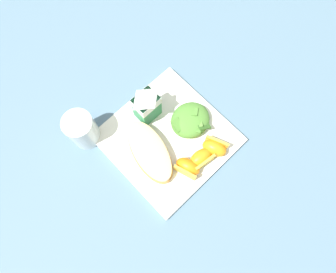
# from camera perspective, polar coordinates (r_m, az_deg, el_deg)

# --- Properties ---
(ground) EXTENTS (3.00, 3.00, 0.00)m
(ground) POSITION_cam_1_polar(r_m,az_deg,el_deg) (0.77, 0.00, -0.58)
(ground) COLOR slate
(white_plate) EXTENTS (0.28, 0.28, 0.02)m
(white_plate) POSITION_cam_1_polar(r_m,az_deg,el_deg) (0.76, 0.00, -0.41)
(white_plate) COLOR white
(white_plate) RESTS_ON ground
(cheesy_pizza_bread) EXTENTS (0.12, 0.18, 0.04)m
(cheesy_pizza_bread) POSITION_cam_1_polar(r_m,az_deg,el_deg) (0.73, -3.17, -3.12)
(cheesy_pizza_bread) COLOR #B77F42
(cheesy_pizza_bread) RESTS_ON white_plate
(green_salad_pile) EXTENTS (0.10, 0.10, 0.04)m
(green_salad_pile) POSITION_cam_1_polar(r_m,az_deg,el_deg) (0.75, 4.19, 3.06)
(green_salad_pile) COLOR #4C8433
(green_salad_pile) RESTS_ON white_plate
(milk_carton) EXTENTS (0.06, 0.05, 0.11)m
(milk_carton) POSITION_cam_1_polar(r_m,az_deg,el_deg) (0.72, -4.04, 5.96)
(milk_carton) COLOR #2D8451
(milk_carton) RESTS_ON white_plate
(orange_wedge_front) EXTENTS (0.05, 0.07, 0.04)m
(orange_wedge_front) POSITION_cam_1_polar(r_m,az_deg,el_deg) (0.72, 3.68, -5.75)
(orange_wedge_front) COLOR orange
(orange_wedge_front) RESTS_ON white_plate
(orange_wedge_middle) EXTENTS (0.06, 0.04, 0.04)m
(orange_wedge_middle) POSITION_cam_1_polar(r_m,az_deg,el_deg) (0.73, 6.17, -4.09)
(orange_wedge_middle) COLOR orange
(orange_wedge_middle) RESTS_ON white_plate
(orange_wedge_rear) EXTENTS (0.06, 0.07, 0.04)m
(orange_wedge_rear) POSITION_cam_1_polar(r_m,az_deg,el_deg) (0.74, 8.69, -2.06)
(orange_wedge_rear) COLOR orange
(orange_wedge_rear) RESTS_ON white_plate
(drinking_clear_cup) EXTENTS (0.07, 0.07, 0.10)m
(drinking_clear_cup) POSITION_cam_1_polar(r_m,az_deg,el_deg) (0.75, -15.68, 1.19)
(drinking_clear_cup) COLOR silver
(drinking_clear_cup) RESTS_ON ground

